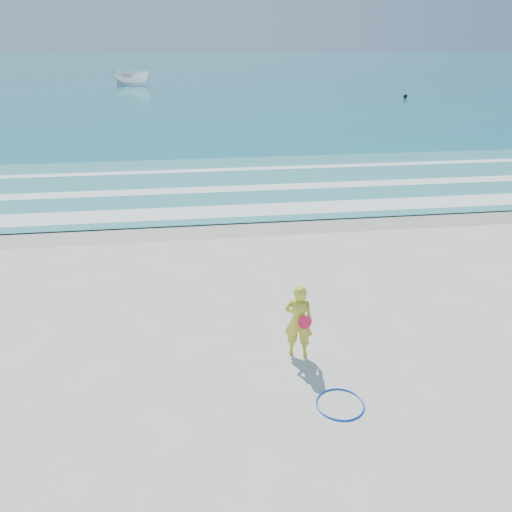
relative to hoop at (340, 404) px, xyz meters
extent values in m
plane|color=silver|center=(-1.25, 0.37, -0.02)|extent=(400.00, 400.00, 0.00)
cube|color=#B2A893|center=(-1.25, 9.37, -0.01)|extent=(400.00, 2.40, 0.00)
cube|color=#19727F|center=(-1.25, 105.37, 0.00)|extent=(400.00, 190.00, 0.04)
cube|color=#59B7AD|center=(-1.25, 14.37, 0.03)|extent=(400.00, 10.00, 0.01)
cube|color=white|center=(-1.25, 10.67, 0.04)|extent=(400.00, 1.40, 0.01)
cube|color=white|center=(-1.25, 13.57, 0.04)|extent=(400.00, 0.90, 0.01)
cube|color=white|center=(-1.25, 16.87, 0.04)|extent=(400.00, 0.60, 0.01)
torus|color=blue|center=(0.00, 0.00, 0.00)|extent=(1.10, 1.10, 0.03)
imported|color=white|center=(-9.18, 63.41, 1.02)|extent=(5.52, 3.67, 1.99)
sphere|color=black|center=(20.05, 44.32, 0.24)|extent=(0.43, 0.43, 0.43)
imported|color=gold|center=(-0.43, 1.60, 0.77)|extent=(0.66, 0.54, 1.56)
cylinder|color=#FF1645|center=(-0.35, 1.42, 0.83)|extent=(0.27, 0.08, 0.27)
camera|label=1|loc=(-2.40, -6.69, 5.92)|focal=35.00mm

